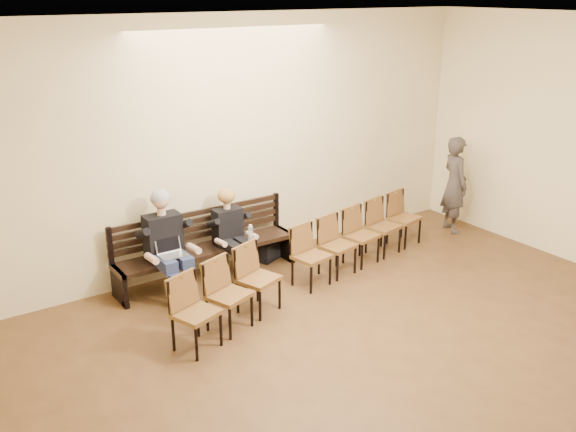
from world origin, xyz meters
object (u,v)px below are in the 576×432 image
Objects in this scene: seated_man at (167,244)px; water_bottle at (251,241)px; seated_woman at (232,238)px; bag at (267,250)px; chair_row_back at (229,296)px; passerby at (455,178)px; bench at (208,263)px; laptop at (173,258)px; chair_row_front at (361,236)px.

water_bottle is at bearing -12.86° from seated_man.
seated_woman is 2.96× the size of bag.
water_bottle is at bearing 28.63° from chair_row_back.
bench is at bearing 99.82° from passerby.
seated_woman reaches higher than water_bottle.
bench is at bearing 159.27° from seated_woman.
laptop is 0.22× the size of chair_row_back.
seated_woman is at bearing 100.90° from passerby.
bag is (1.03, 0.10, -0.09)m from bench.
bag is 0.25× the size of chair_row_back.
seated_man reaches higher than seated_woman.
seated_man is 4.16× the size of laptop.
seated_man reaches higher than water_bottle.
seated_man is 4.84m from passerby.
bag is at bearing 26.47° from laptop.
chair_row_front is (2.08, -0.78, 0.19)m from bench.
seated_man is at bearing -169.24° from bench.
passerby is 2.16m from chair_row_front.
passerby is at bearing 9.18° from laptop.
seated_woman is 0.62× the size of passerby.
laptop is 0.88× the size of bag.
chair_row_front is at bearing 112.85° from passerby.
passerby reaches higher than chair_row_front.
seated_woman reaches higher than bench.
seated_man is at bearing 180.00° from seated_woman.
bag is 2.10m from chair_row_back.
chair_row_front is at bearing -20.49° from bench.
bag is at bearing 17.19° from seated_woman.
seated_woman is (0.32, -0.12, 0.34)m from bench.
chair_row_front reaches higher than water_bottle.
passerby is (3.71, -0.23, 0.34)m from water_bottle.
seated_man is 0.90× the size of chair_row_back.
seated_woman is 0.30m from water_bottle.
bench is 0.69m from water_bottle.
chair_row_front is at bearing -39.77° from bag.
water_bottle is (0.47, -0.37, 0.34)m from bench.
water_bottle is 0.62× the size of bag.
bench is at bearing -174.44° from bag.
laptop is 1.11m from water_bottle.
seated_woman is 0.86m from bag.
passerby is at bearing -8.17° from bench.
seated_man is 0.96m from seated_woman.
laptop is (-0.95, -0.19, 0.01)m from seated_woman.
chair_row_back is at bearing -131.78° from water_bottle.
laptop reaches higher than bench.
laptop is 1.77m from bag.
laptop is at bearing -168.73° from seated_woman.
bench is 0.79m from laptop.
chair_row_back is (-0.90, -1.01, -0.14)m from water_bottle.
chair_row_front reaches higher than bag.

